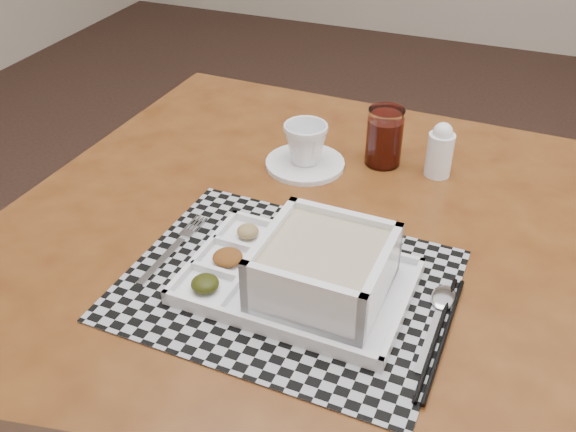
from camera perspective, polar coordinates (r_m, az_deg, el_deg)
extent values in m
plane|color=#302018|center=(2.13, 7.95, -6.98)|extent=(5.00, 5.00, 0.00)
cube|color=#50240E|center=(1.04, 2.54, -3.06)|extent=(1.08, 1.08, 0.04)
cylinder|color=#50240E|center=(1.79, -6.43, -0.74)|extent=(0.05, 0.05, 0.75)
cube|color=#50240E|center=(1.44, 9.07, 5.18)|extent=(0.91, 0.06, 0.08)
cube|color=#50240E|center=(1.28, -16.79, -0.20)|extent=(0.06, 0.91, 0.08)
cube|color=#A0A0A7|center=(0.94, -0.09, -6.12)|extent=(0.47, 0.38, 0.00)
cube|color=white|center=(0.93, 0.86, -6.03)|extent=(0.33, 0.23, 0.01)
cube|color=white|center=(1.00, 3.21, -1.91)|extent=(0.32, 0.02, 0.01)
cube|color=white|center=(0.85, -1.92, -9.75)|extent=(0.32, 0.02, 0.01)
cube|color=white|center=(0.98, -7.57, -3.12)|extent=(0.01, 0.22, 0.01)
cube|color=white|center=(0.89, 10.23, -8.02)|extent=(0.01, 0.22, 0.01)
cube|color=white|center=(0.95, -3.32, -4.34)|extent=(0.01, 0.20, 0.01)
cube|color=white|center=(0.94, -6.56, -4.87)|extent=(0.08, 0.01, 0.01)
cube|color=white|center=(0.99, -4.67, -2.57)|extent=(0.08, 0.01, 0.01)
ellipsoid|color=black|center=(0.92, -7.39, -5.98)|extent=(0.04, 0.04, 0.02)
ellipsoid|color=#53240D|center=(0.96, -5.39, -3.66)|extent=(0.05, 0.05, 0.02)
ellipsoid|color=brown|center=(1.01, -3.59, -1.37)|extent=(0.03, 0.03, 0.02)
cube|color=white|center=(0.91, 3.14, -6.26)|extent=(0.18, 0.18, 0.01)
cube|color=white|center=(0.95, 4.95, -1.67)|extent=(0.17, 0.02, 0.08)
cube|color=white|center=(0.83, 1.22, -7.78)|extent=(0.17, 0.02, 0.08)
cube|color=white|center=(0.91, -1.54, -3.25)|extent=(0.02, 0.17, 0.08)
cube|color=white|center=(0.87, 8.21, -5.83)|extent=(0.02, 0.17, 0.08)
cube|color=#BFB48E|center=(0.89, 3.21, -4.72)|extent=(0.16, 0.16, 0.07)
cube|color=#BBBBC2|center=(1.00, -11.19, -3.90)|extent=(0.02, 0.12, 0.00)
cube|color=#BBBBC2|center=(1.05, -8.99, -1.56)|extent=(0.02, 0.02, 0.00)
cube|color=#BBBBC2|center=(1.07, -8.58, -0.57)|extent=(0.00, 0.04, 0.00)
cube|color=#BBBBC2|center=(1.07, -8.31, -0.65)|extent=(0.00, 0.04, 0.00)
cube|color=#BBBBC2|center=(1.07, -8.03, -0.72)|extent=(0.00, 0.04, 0.00)
cube|color=#BBBBC2|center=(1.06, -7.75, -0.80)|extent=(0.00, 0.04, 0.00)
cube|color=#BBBBC2|center=(0.87, 12.40, -10.80)|extent=(0.01, 0.12, 0.00)
ellipsoid|color=#BBBBC2|center=(0.94, 13.67, -7.06)|extent=(0.04, 0.06, 0.01)
cylinder|color=black|center=(0.88, 13.09, -10.26)|extent=(0.01, 0.24, 0.01)
cylinder|color=black|center=(0.88, 13.73, -10.42)|extent=(0.01, 0.24, 0.01)
cylinder|color=white|center=(1.22, 1.53, 4.67)|extent=(0.15, 0.15, 0.01)
imported|color=white|center=(1.20, 1.56, 6.47)|extent=(0.10, 0.10, 0.08)
cylinder|color=white|center=(1.22, 8.57, 6.97)|extent=(0.07, 0.07, 0.11)
cylinder|color=#450A05|center=(1.22, 8.52, 6.51)|extent=(0.06, 0.06, 0.09)
cylinder|color=white|center=(1.21, 13.31, 5.31)|extent=(0.05, 0.05, 0.08)
sphere|color=white|center=(1.19, 13.61, 7.26)|extent=(0.04, 0.04, 0.04)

